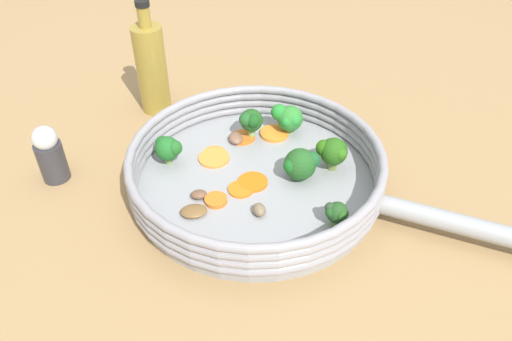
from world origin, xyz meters
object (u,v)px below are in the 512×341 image
carrot_slice_1 (274,133)px  broccoli_floret_3 (251,121)px  carrot_slice_6 (241,189)px  carrot_slice_5 (254,182)px  broccoli_floret_1 (333,152)px  carrot_slice_3 (216,200)px  mushroom_piece_2 (236,138)px  broccoli_floret_4 (168,148)px  skillet (256,182)px  broccoli_floret_2 (301,164)px  carrot_slice_4 (242,137)px  broccoli_floret_5 (337,213)px  carrot_slice_2 (214,158)px  mushroom_piece_3 (194,211)px  carrot_slice_0 (214,153)px  broccoli_floret_0 (287,118)px  oil_bottle (152,68)px  mushroom_piece_0 (259,210)px  mushroom_piece_1 (199,195)px  salt_shaker (50,154)px

carrot_slice_1 → broccoli_floret_3: size_ratio=0.91×
carrot_slice_6 → broccoli_floret_3: size_ratio=0.72×
carrot_slice_5 → broccoli_floret_3: bearing=-61.9°
carrot_slice_1 → broccoli_floret_1: 0.12m
carrot_slice_3 → mushroom_piece_2: (0.04, -0.14, 0.00)m
carrot_slice_5 → broccoli_floret_4: broccoli_floret_4 is taller
skillet → broccoli_floret_1: broccoli_floret_1 is taller
skillet → carrot_slice_3: 0.07m
broccoli_floret_2 → carrot_slice_4: bearing=-23.8°
carrot_slice_6 → broccoli_floret_4: 0.13m
carrot_slice_5 → broccoli_floret_5: broccoli_floret_5 is taller
carrot_slice_2 → mushroom_piece_3: (-0.03, 0.11, 0.00)m
carrot_slice_6 → broccoli_floret_1: broccoli_floret_1 is taller
carrot_slice_4 → carrot_slice_6: (-0.05, 0.11, 0.00)m
carrot_slice_2 → broccoli_floret_3: bearing=-110.2°
broccoli_floret_3 → broccoli_floret_5: 0.22m
broccoli_floret_3 → carrot_slice_3: bearing=97.7°
carrot_slice_0 → carrot_slice_1: size_ratio=0.77×
carrot_slice_3 → broccoli_floret_0: bearing=-97.3°
carrot_slice_1 → oil_bottle: (0.23, -0.00, 0.06)m
mushroom_piece_0 → mushroom_piece_1: bearing=4.0°
carrot_slice_5 → broccoli_floret_4: (0.13, 0.01, 0.03)m
broccoli_floret_5 → mushroom_piece_1: broccoli_floret_5 is taller
carrot_slice_3 → carrot_slice_4: carrot_slice_3 is taller
broccoli_floret_3 → broccoli_floret_4: (0.08, 0.11, -0.01)m
broccoli_floret_4 → mushroom_piece_3: 0.12m
carrot_slice_5 → broccoli_floret_1: 0.12m
broccoli_floret_2 → mushroom_piece_2: broccoli_floret_2 is taller
broccoli_floret_3 → carrot_slice_1: bearing=-142.2°
carrot_slice_6 → broccoli_floret_5: (-0.14, 0.01, 0.02)m
carrot_slice_6 → broccoli_floret_4: broccoli_floret_4 is taller
carrot_slice_6 → broccoli_floret_5: 0.14m
broccoli_floret_2 → oil_bottle: size_ratio=0.25×
carrot_slice_1 → broccoli_floret_5: bearing=135.3°
carrot_slice_3 → broccoli_floret_0: size_ratio=0.61×
carrot_slice_3 → mushroom_piece_3: mushroom_piece_3 is taller
skillet → broccoli_floret_2: bearing=-153.9°
carrot_slice_5 → salt_shaker: bearing=19.2°
broccoli_floret_2 → carrot_slice_5: bearing=35.3°
carrot_slice_2 → mushroom_piece_0: mushroom_piece_0 is taller
carrot_slice_2 → carrot_slice_4: same height
skillet → broccoli_floret_3: size_ratio=6.95×
carrot_slice_2 → broccoli_floret_3: (-0.03, -0.07, 0.03)m
carrot_slice_2 → oil_bottle: 0.21m
carrot_slice_0 → broccoli_floret_3: 0.08m
carrot_slice_2 → mushroom_piece_2: 0.05m
broccoli_floret_1 → mushroom_piece_0: (0.06, 0.13, -0.02)m
mushroom_piece_0 → oil_bottle: size_ratio=0.12×
carrot_slice_5 → broccoli_floret_3: broccoli_floret_3 is taller
skillet → mushroom_piece_1: 0.09m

